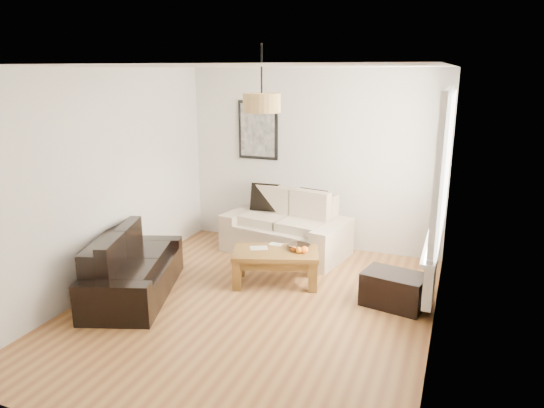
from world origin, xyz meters
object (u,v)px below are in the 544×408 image
at_px(sofa_leather, 134,266).
at_px(coffee_table, 275,267).
at_px(loveseat_cream, 286,224).
at_px(ottoman, 394,289).

xyz_separation_m(sofa_leather, coffee_table, (1.43, 0.90, -0.14)).
height_order(loveseat_cream, ottoman, loveseat_cream).
xyz_separation_m(loveseat_cream, ottoman, (1.69, -1.15, -0.24)).
bearing_deg(coffee_table, loveseat_cream, 102.89).
distance_m(sofa_leather, coffee_table, 1.69).
bearing_deg(coffee_table, ottoman, -3.36).
bearing_deg(loveseat_cream, ottoman, -23.19).
distance_m(sofa_leather, ottoman, 3.00).
height_order(loveseat_cream, sofa_leather, loveseat_cream).
relative_size(loveseat_cream, coffee_table, 1.65).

